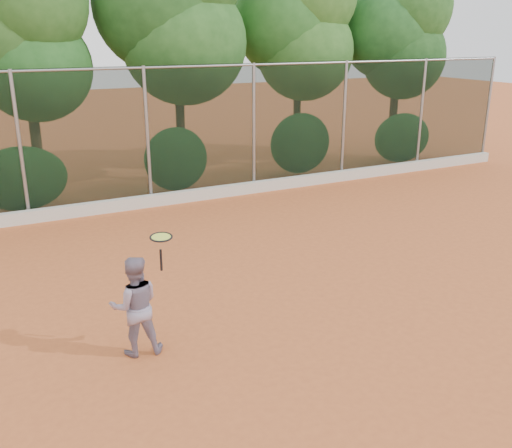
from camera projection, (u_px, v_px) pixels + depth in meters
name	position (u px, v px, depth m)	size (l,w,h in m)	color
ground	(285.00, 317.00, 8.98)	(80.00, 80.00, 0.00)	#C15E2D
concrete_curb	(153.00, 200.00, 14.69)	(24.00, 0.20, 0.30)	beige
tennis_player	(135.00, 306.00, 7.77)	(0.70, 0.54, 1.43)	gray
chainlink_fence	(147.00, 133.00, 14.29)	(24.09, 0.09, 3.50)	black
foliage_backdrop	(99.00, 27.00, 14.92)	(23.70, 3.63, 7.55)	#412C19
tennis_racket	(161.00, 240.00, 7.54)	(0.37, 0.38, 0.53)	black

